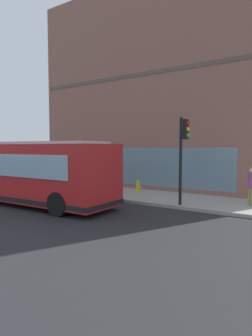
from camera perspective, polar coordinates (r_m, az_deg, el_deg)
name	(u,v)px	position (r m, az deg, el deg)	size (l,w,h in m)	color
ground	(67,208)	(14.20, -11.12, -7.51)	(120.00, 120.00, 0.00)	#262628
sidewalk_curb	(123,194)	(17.61, -0.51, -4.95)	(3.86, 40.00, 0.15)	#9E9991
building_corner	(173,96)	(23.33, 8.88, 13.52)	(9.14, 16.98, 13.40)	#8C5B4C
city_bus_nearside	(25,172)	(15.69, -18.69, -0.82)	(2.84, 10.11, 3.07)	red
traffic_light_near_corner	(183,144)	(13.85, 10.87, 4.49)	(0.32, 0.49, 4.02)	black
fire_hydrant	(138,187)	(17.51, 2.33, -3.56)	(0.35, 0.35, 0.74)	gold
pedestrian_near_hydrant	(29,170)	(22.66, -18.08, -0.32)	(0.32, 0.32, 1.79)	#8C3F8C
pedestrian_walking_along_curb	(252,184)	(14.76, 22.84, -2.86)	(0.32, 0.32, 1.71)	#99994C
newspaper_vending_box	(75,184)	(18.41, -9.78, -2.96)	(0.44, 0.43, 0.90)	#BF3F19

